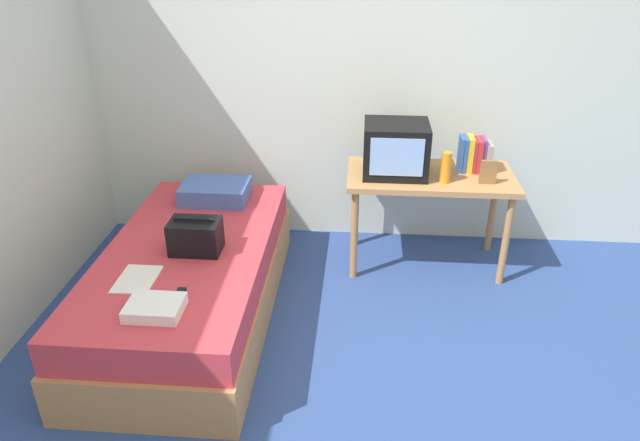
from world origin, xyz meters
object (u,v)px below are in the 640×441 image
at_px(remote_dark, 178,297).
at_px(water_bottle, 446,167).
at_px(handbag, 196,236).
at_px(magazine, 137,279).
at_px(bed, 191,282).
at_px(tv, 396,149).
at_px(pillow, 215,192).
at_px(desk, 430,186).
at_px(book_row, 475,155).
at_px(folded_towel, 155,308).
at_px(picture_frame, 488,172).

bearing_deg(remote_dark, water_bottle, 38.59).
bearing_deg(handbag, magazine, -125.72).
distance_m(bed, handbag, 0.37).
height_order(bed, tv, tv).
xyz_separation_m(tv, water_bottle, (0.33, -0.13, -0.07)).
bearing_deg(tv, pillow, -175.57).
height_order(desk, handbag, handbag).
distance_m(book_row, handbag, 2.00).
relative_size(water_bottle, handbag, 0.71).
bearing_deg(remote_dark, tv, 48.73).
relative_size(bed, magazine, 6.90).
bearing_deg(folded_towel, desk, 44.28).
bearing_deg(magazine, tv, 38.84).
bearing_deg(folded_towel, handbag, 86.22).
distance_m(desk, handbag, 1.68).
height_order(water_bottle, book_row, book_row).
bearing_deg(bed, handbag, -29.89).
height_order(water_bottle, remote_dark, water_bottle).
bearing_deg(desk, picture_frame, -21.43).
height_order(bed, handbag, handbag).
bearing_deg(folded_towel, book_row, 40.78).
xyz_separation_m(handbag, remote_dark, (0.04, -0.50, -0.09)).
bearing_deg(handbag, desk, 29.64).
bearing_deg(water_bottle, pillow, 178.75).
relative_size(bed, remote_dark, 12.82).
bearing_deg(tv, handbag, -145.58).
height_order(desk, folded_towel, desk).
bearing_deg(bed, remote_dark, -77.96).
xyz_separation_m(book_row, magazine, (-2.01, -1.26, -0.32)).
distance_m(tv, magazine, 1.90).
xyz_separation_m(water_bottle, pillow, (-1.60, 0.03, -0.25)).
distance_m(desk, tv, 0.37).
bearing_deg(bed, book_row, 25.44).
relative_size(tv, magazine, 1.52).
relative_size(desk, water_bottle, 5.45).
bearing_deg(desk, water_bottle, -61.18).
height_order(book_row, remote_dark, book_row).
relative_size(water_bottle, book_row, 0.86).
distance_m(picture_frame, handbag, 1.95).
xyz_separation_m(water_bottle, handbag, (-1.54, -0.69, -0.21)).
xyz_separation_m(desk, remote_dark, (-1.42, -1.33, -0.11)).
xyz_separation_m(picture_frame, remote_dark, (-1.78, -1.19, -0.28)).
xyz_separation_m(book_row, remote_dark, (-1.72, -1.43, -0.31)).
bearing_deg(pillow, water_bottle, -1.25).
height_order(remote_dark, folded_towel, folded_towel).
xyz_separation_m(water_bottle, remote_dark, (-1.50, -1.20, -0.30)).
distance_m(water_bottle, book_row, 0.32).
relative_size(desk, book_row, 4.67).
xyz_separation_m(magazine, remote_dark, (0.28, -0.16, 0.01)).
bearing_deg(bed, folded_towel, -86.80).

